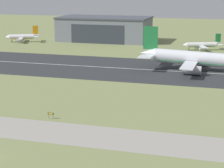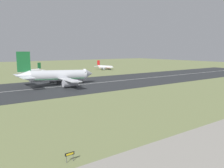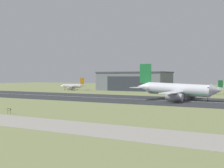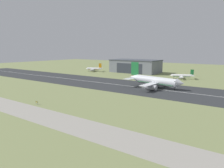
{
  "view_description": "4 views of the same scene",
  "coord_description": "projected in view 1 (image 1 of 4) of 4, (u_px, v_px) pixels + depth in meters",
  "views": [
    {
      "loc": [
        51.58,
        -77.87,
        37.5
      ],
      "look_at": [
        10.58,
        59.12,
        4.23
      ],
      "focal_mm": 70.0,
      "sensor_mm": 36.0,
      "label": 1
    },
    {
      "loc": [
        -12.83,
        -3.66,
        19.44
      ],
      "look_at": [
        32.44,
        62.46,
        6.94
      ],
      "focal_mm": 35.0,
      "sensor_mm": 36.0,
      "label": 2
    },
    {
      "loc": [
        81.19,
        -40.1,
        12.43
      ],
      "look_at": [
        15.44,
        72.01,
        8.95
      ],
      "focal_mm": 50.0,
      "sensor_mm": 36.0,
      "label": 3
    },
    {
      "loc": [
        99.13,
        -36.68,
        29.29
      ],
      "look_at": [
        15.92,
        77.12,
        6.23
      ],
      "focal_mm": 35.0,
      "sensor_mm": 36.0,
      "label": 4
    }
  ],
  "objects": [
    {
      "name": "ground_plane",
      "position": [
        77.0,
        98.0,
        145.76
      ],
      "size": [
        685.25,
        685.25,
        0.0
      ],
      "primitive_type": "plane",
      "color": "#7A8451"
    },
    {
      "name": "runway_strip",
      "position": [
        120.0,
        68.0,
        195.94
      ],
      "size": [
        445.25,
        53.88,
        0.06
      ],
      "primitive_type": "cube",
      "color": "#2B2D30",
      "rests_on": "ground_plane"
    },
    {
      "name": "runway_centreline",
      "position": [
        120.0,
        68.0,
        195.94
      ],
      "size": [
        400.73,
        0.7,
        0.01
      ],
      "primitive_type": "cube",
      "color": "silver",
      "rests_on": "runway_strip"
    },
    {
      "name": "taxiway_road",
      "position": [
        30.0,
        130.0,
        114.1
      ],
      "size": [
        333.94,
        15.42,
        0.05
      ],
      "primitive_type": "cube",
      "color": "gray",
      "rests_on": "ground_plane"
    },
    {
      "name": "hangar_building",
      "position": [
        104.0,
        29.0,
        286.69
      ],
      "size": [
        59.3,
        30.47,
        15.73
      ],
      "color": "slate",
      "rests_on": "ground_plane"
    },
    {
      "name": "airplane_landing",
      "position": [
        190.0,
        58.0,
        190.5
      ],
      "size": [
        44.26,
        44.19,
        18.7
      ],
      "color": "silver",
      "rests_on": "ground_plane"
    },
    {
      "name": "airplane_parked_centre",
      "position": [
        202.0,
        45.0,
        247.75
      ],
      "size": [
        23.28,
        20.47,
        9.33
      ],
      "color": "white",
      "rests_on": "ground_plane"
    },
    {
      "name": "airplane_parked_east",
      "position": [
        22.0,
        37.0,
        281.83
      ],
      "size": [
        22.78,
        20.25,
        10.4
      ],
      "color": "white",
      "rests_on": "ground_plane"
    },
    {
      "name": "runway_sign",
      "position": [
        51.0,
        114.0,
        122.91
      ],
      "size": [
        1.75,
        0.14,
        1.76
      ],
      "color": "#4C4C51",
      "rests_on": "ground_plane"
    }
  ]
}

